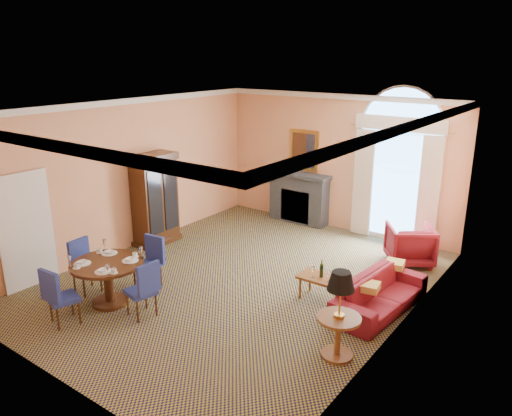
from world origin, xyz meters
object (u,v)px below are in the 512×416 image
Objects in this scene: coffee_table at (323,279)px; side_table at (340,304)px; armoire at (155,201)px; armchair at (410,244)px; sofa at (380,294)px; dining_table at (108,273)px.

side_table is (0.98, -1.34, 0.42)m from coffee_table.
armoire is 5.48m from armchair.
sofa is (5.27, 0.03, -0.68)m from armoire.
armoire reaches higher than side_table.
armoire reaches higher than armchair.
sofa is 2.25× the size of armchair.
armoire is 1.67× the size of dining_table.
armoire is at bearing 163.55° from side_table.
side_table reaches higher than dining_table.
armoire is at bearing 120.96° from dining_table.
armchair is at bearing 74.64° from coffee_table.
armoire is 5.55m from side_table.
side_table is (5.32, -1.57, -0.16)m from armoire.
dining_table is (1.48, -2.47, -0.41)m from armoire.
dining_table is at bearing -142.62° from coffee_table.
armoire is at bearing 176.29° from coffee_table.
sofa is at bearing 15.09° from coffee_table.
dining_table is 3.64m from coffee_table.
armchair is 1.04× the size of coffee_table.
armchair is 0.70× the size of side_table.
armchair reaches higher than sofa.
dining_table is at bearing -59.04° from armoire.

